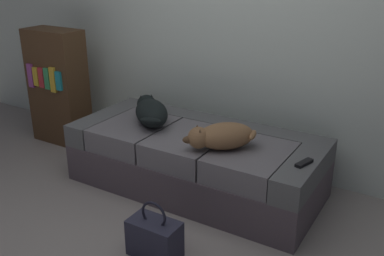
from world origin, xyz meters
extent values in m
cube|color=silver|center=(0.00, 1.70, 1.40)|extent=(6.40, 0.10, 2.80)
cube|color=#51474E|center=(0.00, 1.07, 0.15)|extent=(1.93, 0.86, 0.30)
cube|color=#595A5C|center=(-0.87, 1.07, 0.39)|extent=(0.20, 0.86, 0.17)
cube|color=#595A5C|center=(0.87, 1.07, 0.39)|extent=(0.20, 0.86, 0.17)
cube|color=#595A5C|center=(0.00, 1.40, 0.39)|extent=(1.53, 0.20, 0.17)
cube|color=slate|center=(-0.51, 0.97, 0.39)|extent=(0.50, 0.64, 0.17)
cube|color=slate|center=(0.00, 0.97, 0.39)|extent=(0.50, 0.64, 0.17)
cube|color=slate|center=(0.51, 0.97, 0.39)|extent=(0.50, 0.64, 0.17)
ellipsoid|color=black|center=(-0.38, 1.03, 0.57)|extent=(0.48, 0.47, 0.20)
sphere|color=black|center=(-0.53, 1.17, 0.58)|extent=(0.16, 0.16, 0.16)
ellipsoid|color=black|center=(-0.58, 1.22, 0.57)|extent=(0.11, 0.11, 0.06)
cone|color=black|center=(-0.56, 1.14, 0.64)|extent=(0.04, 0.04, 0.05)
cone|color=black|center=(-0.50, 1.20, 0.64)|extent=(0.04, 0.04, 0.05)
ellipsoid|color=black|center=(-0.27, 0.86, 0.58)|extent=(0.17, 0.10, 0.05)
ellipsoid|color=brown|center=(0.33, 0.92, 0.57)|extent=(0.45, 0.45, 0.19)
sphere|color=brown|center=(0.19, 0.79, 0.57)|extent=(0.15, 0.15, 0.15)
ellipsoid|color=#503924|center=(0.14, 0.74, 0.56)|extent=(0.10, 0.10, 0.05)
cone|color=#503924|center=(0.22, 0.76, 0.63)|extent=(0.04, 0.04, 0.04)
cone|color=#503924|center=(0.16, 0.82, 0.63)|extent=(0.04, 0.04, 0.04)
ellipsoid|color=brown|center=(0.49, 1.02, 0.58)|extent=(0.08, 0.16, 0.04)
cube|color=black|center=(0.89, 0.96, 0.49)|extent=(0.08, 0.16, 0.02)
cube|color=#29293B|center=(0.23, 0.20, 0.12)|extent=(0.32, 0.18, 0.24)
torus|color=black|center=(0.23, 0.20, 0.29)|extent=(0.18, 0.02, 0.18)
cube|color=#4C331E|center=(-1.62, 1.22, 0.55)|extent=(0.56, 0.28, 1.10)
cube|color=#964396|center=(-1.81, 1.07, 0.67)|extent=(0.06, 0.02, 0.23)
cube|color=gold|center=(-1.74, 1.07, 0.67)|extent=(0.06, 0.02, 0.18)
cube|color=red|center=(-1.66, 1.07, 0.67)|extent=(0.06, 0.02, 0.19)
cube|color=#319053|center=(-1.59, 1.07, 0.67)|extent=(0.06, 0.02, 0.20)
cube|color=gold|center=(-1.51, 1.07, 0.67)|extent=(0.06, 0.02, 0.23)
cube|color=teal|center=(-1.44, 1.07, 0.67)|extent=(0.06, 0.02, 0.17)
camera|label=1|loc=(1.59, -1.61, 1.74)|focal=41.23mm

